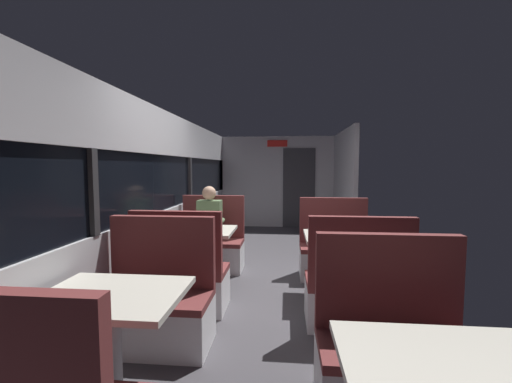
{
  "coord_description": "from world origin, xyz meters",
  "views": [
    {
      "loc": [
        0.21,
        -4.0,
        1.55
      ],
      "look_at": [
        -0.43,
        3.01,
        1.0
      ],
      "focal_mm": 22.58,
      "sensor_mm": 36.0,
      "label": 1
    }
  ],
  "objects": [
    {
      "name": "carriage_end_bulkhead",
      "position": [
        0.06,
        4.19,
        1.14
      ],
      "size": [
        2.9,
        0.11,
        2.3
      ],
      "color": "#B2B2B7",
      "rests_on": "ground_plane"
    },
    {
      "name": "bench_rear_aisle_facing_end",
      "position": [
        0.89,
        -0.91,
        0.33
      ],
      "size": [
        0.95,
        0.5,
        1.1
      ],
      "color": "silver",
      "rests_on": "ground_plane"
    },
    {
      "name": "bench_rear_aisle_facing_entry",
      "position": [
        0.89,
        0.49,
        0.33
      ],
      "size": [
        0.95,
        0.5,
        1.1
      ],
      "color": "silver",
      "rests_on": "ground_plane"
    },
    {
      "name": "bench_mid_window_facing_entry",
      "position": [
        -0.89,
        0.69,
        0.33
      ],
      "size": [
        0.95,
        0.5,
        1.1
      ],
      "color": "silver",
      "rests_on": "ground_plane"
    },
    {
      "name": "carriage_window_panel_left",
      "position": [
        -1.45,
        0.0,
        1.11
      ],
      "size": [
        0.09,
        8.48,
        2.3
      ],
      "color": "#B2B2B7",
      "rests_on": "ground_plane"
    },
    {
      "name": "dining_table_near_window",
      "position": [
        -0.89,
        -2.09,
        0.64
      ],
      "size": [
        0.9,
        0.7,
        0.74
      ],
      "color": "#9E9EA3",
      "rests_on": "ground_plane"
    },
    {
      "name": "bench_front_aisle_facing_entry",
      "position": [
        0.89,
        -1.99,
        0.33
      ],
      "size": [
        0.95,
        0.5,
        1.1
      ],
      "color": "silver",
      "rests_on": "ground_plane"
    },
    {
      "name": "carriage_aisle_panel_right",
      "position": [
        1.45,
        3.0,
        1.15
      ],
      "size": [
        0.08,
        2.4,
        2.3
      ],
      "primitive_type": "cube",
      "color": "#B2B2B7",
      "rests_on": "ground_plane"
    },
    {
      "name": "dining_table_mid_window",
      "position": [
        -0.89,
        -0.01,
        0.64
      ],
      "size": [
        0.9,
        0.7,
        0.74
      ],
      "color": "#9E9EA3",
      "rests_on": "ground_plane"
    },
    {
      "name": "dining_table_rear_aisle",
      "position": [
        0.89,
        -0.21,
        0.64
      ],
      "size": [
        0.9,
        0.7,
        0.74
      ],
      "color": "#9E9EA3",
      "rests_on": "ground_plane"
    },
    {
      "name": "seated_passenger",
      "position": [
        -0.89,
        0.61,
        0.54
      ],
      "size": [
        0.47,
        0.55,
        1.26
      ],
      "color": "#26262D",
      "rests_on": "ground_plane"
    },
    {
      "name": "ground_plane",
      "position": [
        0.0,
        0.0,
        -0.01
      ],
      "size": [
        3.3,
        9.2,
        0.02
      ],
      "primitive_type": "cube",
      "color": "#423F44"
    },
    {
      "name": "bench_near_window_facing_entry",
      "position": [
        -0.89,
        -1.39,
        0.33
      ],
      "size": [
        0.95,
        0.5,
        1.1
      ],
      "color": "silver",
      "rests_on": "ground_plane"
    },
    {
      "name": "bench_mid_window_facing_end",
      "position": [
        -0.89,
        -0.71,
        0.33
      ],
      "size": [
        0.95,
        0.5,
        1.1
      ],
      "color": "silver",
      "rests_on": "ground_plane"
    }
  ]
}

